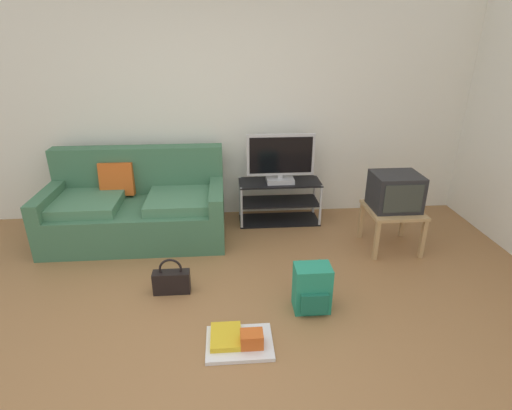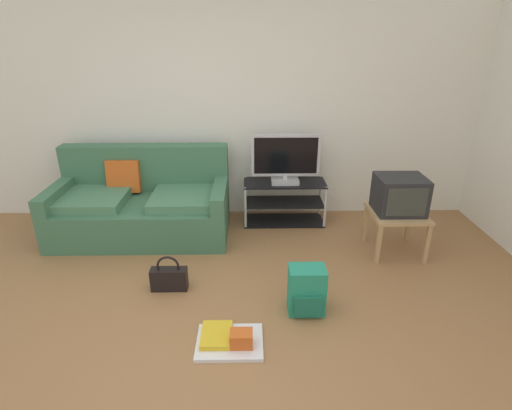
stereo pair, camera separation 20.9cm
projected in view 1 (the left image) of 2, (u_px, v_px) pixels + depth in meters
name	position (u px, v px, depth m)	size (l,w,h in m)	color
ground_plane	(211.00, 353.00, 2.82)	(9.00, 9.80, 0.02)	olive
wall_back	(211.00, 102.00, 4.53)	(9.00, 0.10, 2.70)	silver
couch	(137.00, 208.00, 4.34)	(1.86, 0.94, 0.92)	#3D6B4C
tv_stand	(279.00, 201.00, 4.70)	(0.93, 0.38, 0.50)	black
flat_tv	(281.00, 159.00, 4.47)	(0.76, 0.22, 0.56)	#B2B2B7
side_table	(393.00, 215.00, 4.06)	(0.53, 0.53, 0.44)	tan
crt_tv	(395.00, 191.00, 3.98)	(0.46, 0.40, 0.36)	#232326
backpack	(312.00, 288.00, 3.19)	(0.29, 0.27, 0.39)	#238466
handbag	(172.00, 281.00, 3.43)	(0.31, 0.11, 0.33)	black
floor_tray	(239.00, 341.00, 2.86)	(0.48, 0.37, 0.14)	silver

